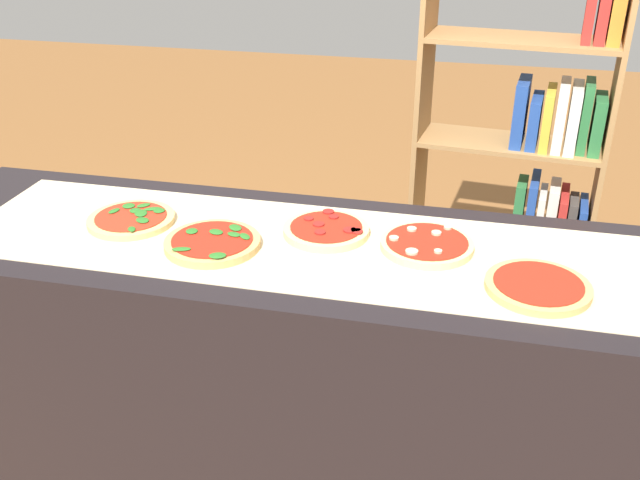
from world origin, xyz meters
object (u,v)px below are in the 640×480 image
at_px(pizza_plain_4, 538,286).
at_px(pizza_mushroom_3, 427,244).
at_px(pizza_pepperoni_2, 326,230).
at_px(bookshelf, 532,154).
at_px(pizza_spinach_0, 132,219).
at_px(pizza_spinach_1, 213,243).

bearing_deg(pizza_plain_4, pizza_mushroom_3, 150.88).
bearing_deg(pizza_mushroom_3, pizza_pepperoni_2, 174.94).
distance_m(pizza_pepperoni_2, bookshelf, 1.24).
distance_m(pizza_pepperoni_2, pizza_plain_4, 0.57).
bearing_deg(pizza_pepperoni_2, pizza_spinach_0, -174.61).
relative_size(pizza_spinach_0, pizza_plain_4, 0.98).
distance_m(pizza_spinach_0, pizza_plain_4, 1.09).
bearing_deg(pizza_pepperoni_2, pizza_mushroom_3, -5.06).
bearing_deg(bookshelf, pizza_mushroom_3, -105.88).
bearing_deg(pizza_spinach_0, pizza_plain_4, -6.53).
bearing_deg(pizza_mushroom_3, bookshelf, 74.12).
bearing_deg(pizza_plain_4, pizza_spinach_0, 173.47).
relative_size(pizza_spinach_1, pizza_mushroom_3, 1.04).
xyz_separation_m(pizza_mushroom_3, pizza_plain_4, (0.27, -0.15, -0.00)).
bearing_deg(pizza_spinach_1, pizza_pepperoni_2, 27.05).
xyz_separation_m(pizza_spinach_1, bookshelf, (0.86, 1.22, -0.13)).
bearing_deg(pizza_spinach_1, bookshelf, 55.04).
height_order(pizza_pepperoni_2, bookshelf, bookshelf).
relative_size(pizza_pepperoni_2, pizza_mushroom_3, 0.96).
xyz_separation_m(pizza_spinach_1, pizza_pepperoni_2, (0.27, 0.14, -0.00)).
distance_m(pizza_spinach_0, pizza_pepperoni_2, 0.54).
relative_size(pizza_spinach_0, pizza_pepperoni_2, 1.03).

